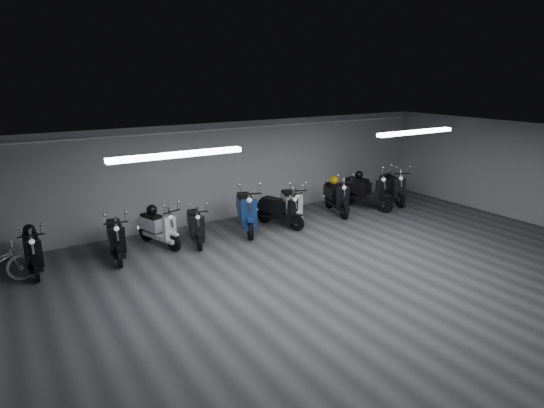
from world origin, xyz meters
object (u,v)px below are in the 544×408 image
helmet_0 (29,230)px  helmet_2 (334,180)px  scooter_1 (115,232)px  helmet_1 (359,175)px  scooter_0 (32,245)px  scooter_6 (291,200)px  scooter_4 (246,204)px  scooter_7 (337,192)px  scooter_2 (158,222)px  scooter_5 (280,205)px  scooter_3 (196,220)px  helmet_3 (152,210)px  scooter_9 (393,182)px  scooter_8 (366,185)px

helmet_0 → helmet_2: size_ratio=0.90×
scooter_1 → helmet_1: size_ratio=6.82×
scooter_0 → helmet_2: bearing=2.0°
scooter_6 → helmet_2: bearing=25.6°
scooter_4 → scooter_7: scooter_4 is taller
scooter_2 → helmet_1: scooter_2 is taller
helmet_2 → scooter_4: bearing=-175.9°
scooter_2 → scooter_4: 2.36m
helmet_0 → helmet_1: size_ratio=0.99×
scooter_5 → helmet_1: (3.17, 0.34, 0.42)m
scooter_3 → helmet_3: (-0.92, 0.50, 0.29)m
scooter_9 → helmet_1: scooter_9 is taller
helmet_1 → scooter_7: bearing=-169.6°
helmet_2 → scooter_6: bearing=-172.6°
scooter_6 → helmet_1: scooter_6 is taller
scooter_3 → helmet_2: (4.67, 0.34, 0.38)m
scooter_0 → scooter_5: (6.08, -0.26, 0.01)m
scooter_0 → scooter_6: size_ratio=0.93×
scooter_4 → scooter_6: (1.46, 0.01, -0.09)m
scooter_2 → scooter_8: size_ratio=0.82×
helmet_0 → helmet_3: bearing=1.3°
helmet_3 → scooter_2: bearing=-70.7°
helmet_1 → helmet_3: (-6.56, 0.21, -0.16)m
scooter_2 → scooter_9: 7.78m
scooter_3 → scooter_8: (5.72, 0.02, 0.15)m
scooter_4 → helmet_3: (-2.42, 0.39, 0.14)m
scooter_0 → scooter_8: (9.33, -0.19, 0.13)m
scooter_7 → helmet_0: size_ratio=7.35×
helmet_3 → scooter_4: bearing=-9.1°
scooter_2 → helmet_3: (-0.08, 0.21, 0.28)m
scooter_0 → scooter_7: 8.21m
scooter_0 → scooter_3: scooter_0 is taller
helmet_1 → helmet_3: size_ratio=0.95×
scooter_1 → scooter_2: size_ratio=1.04×
scooter_2 → helmet_2: scooter_2 is taller
scooter_6 → scooter_0: bearing=-162.6°
scooter_7 → helmet_3: scooter_7 is taller
scooter_4 → scooter_9: (5.43, -0.05, -0.07)m
helmet_0 → scooter_9: bearing=-2.0°
scooter_0 → scooter_9: scooter_9 is taller
scooter_4 → helmet_0: (-5.11, 0.33, 0.14)m
scooter_4 → helmet_0: scooter_4 is taller
helmet_1 → helmet_2: (-0.97, 0.05, -0.07)m
helmet_0 → scooter_8: bearing=-2.5°
scooter_6 → helmet_3: scooter_6 is taller
scooter_8 → helmet_2: size_ratio=7.25×
scooter_7 → scooter_8: (1.12, -0.07, 0.06)m
scooter_9 → helmet_2: bearing=-166.5°
scooter_0 → scooter_7: bearing=0.3°
scooter_1 → scooter_0: bearing=-176.7°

